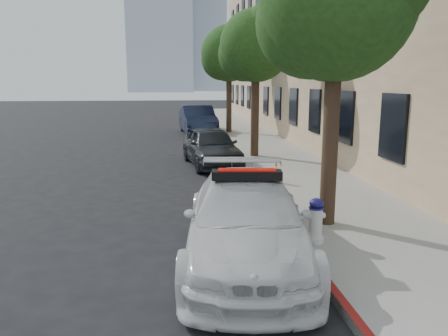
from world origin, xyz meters
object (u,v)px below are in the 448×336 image
parked_car_far (198,120)px  traffic_cone (276,172)px  fire_hydrant (316,221)px  police_car (246,220)px  parked_car_mid (211,146)px

parked_car_far → traffic_cone: bearing=-88.2°
parked_car_far → fire_hydrant: parked_car_far is taller
police_car → fire_hydrant: police_car is taller
parked_car_mid → parked_car_far: 9.47m
police_car → parked_car_mid: (0.10, 8.28, -0.01)m
police_car → fire_hydrant: size_ratio=6.29×
police_car → fire_hydrant: bearing=19.8°
police_car → parked_car_mid: 8.28m
parked_car_mid → parked_car_far: parked_car_far is taller
fire_hydrant → traffic_cone: 4.52m
parked_car_mid → traffic_cone: 3.79m
fire_hydrant → traffic_cone: fire_hydrant is taller
parked_car_far → traffic_cone: parked_car_far is taller
police_car → fire_hydrant: (1.25, 0.29, -0.16)m
parked_car_mid → fire_hydrant: bearing=-89.6°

